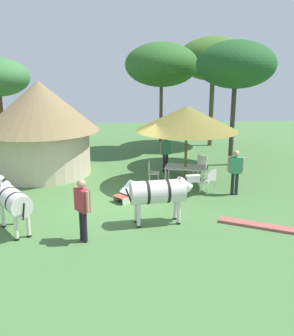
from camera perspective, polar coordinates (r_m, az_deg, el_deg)
name	(u,v)px	position (r m, az deg, el deg)	size (l,w,h in m)	color
ground_plane	(124,200)	(13.52, -3.45, -4.80)	(36.00, 36.00, 0.00)	#47713C
thatched_hut	(41,124)	(16.85, -15.52, 6.34)	(4.93, 4.93, 3.96)	beige
shade_umbrella	(187,118)	(14.70, 5.92, 7.34)	(3.92, 3.92, 3.09)	#4F4E23
patio_dining_table	(185,168)	(15.09, 5.72, -0.05)	(1.75, 1.30, 0.74)	silver
patio_chair_east_end	(209,180)	(14.23, 9.24, -1.73)	(0.59, 0.59, 0.90)	white
patio_chair_near_lawn	(201,165)	(16.25, 8.00, 0.47)	(0.61, 0.60, 0.90)	silver
patio_chair_near_hut	(152,171)	(15.16, 0.74, -0.46)	(0.49, 0.50, 0.90)	silver
guest_beside_umbrella	(235,168)	(14.14, 13.00, -0.05)	(0.57, 0.31, 1.65)	black
guest_behind_table	(166,150)	(16.74, 2.78, 2.62)	(0.54, 0.35, 1.61)	black
standing_watcher	(82,205)	(10.29, -9.59, -5.38)	(0.45, 0.52, 1.74)	black
striped_lounge_chair	(126,194)	(13.36, -3.14, -3.87)	(0.95, 0.90, 0.65)	#C94637
zebra_nearest_camera	(159,192)	(11.31, 1.84, -3.59)	(2.27, 0.87, 1.52)	silver
zebra_by_umbrella	(13,200)	(11.41, -19.32, -4.55)	(1.37, 1.84, 1.47)	silver
acacia_tree_behind_hut	(161,65)	(20.33, 2.16, 15.07)	(3.74, 3.74, 5.69)	brown
acacia_tree_far_lawn	(213,59)	(22.29, 9.83, 15.64)	(3.97, 3.97, 6.06)	brown
acacia_tree_left_background	(236,65)	(17.98, 13.04, 14.70)	(3.52, 3.52, 5.64)	#423430
brick_patio_kerb	(267,227)	(11.83, 17.40, -8.33)	(2.80, 0.36, 0.08)	#A1504B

